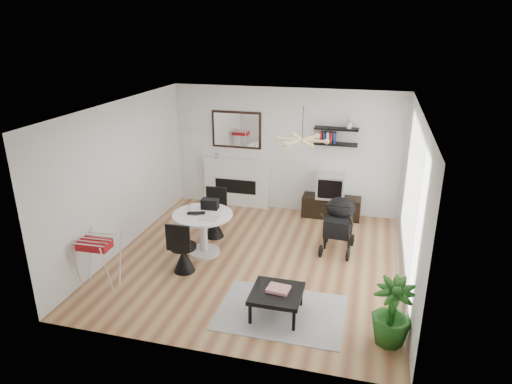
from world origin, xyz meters
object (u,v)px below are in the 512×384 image
(dining_table, at_px, (203,227))
(potted_plant, at_px, (392,312))
(fireplace, at_px, (236,177))
(coffee_table, at_px, (277,294))
(crt_tv, at_px, (331,186))
(stroller, at_px, (339,226))
(drying_rack, at_px, (98,261))
(tv_console, at_px, (331,207))

(dining_table, bearing_deg, potted_plant, -27.76)
(fireplace, bearing_deg, coffee_table, -65.36)
(crt_tv, height_order, dining_table, crt_tv)
(dining_table, bearing_deg, fireplace, 92.78)
(crt_tv, bearing_deg, coffee_table, -95.30)
(fireplace, height_order, stroller, fireplace)
(drying_rack, bearing_deg, crt_tv, 47.13)
(tv_console, height_order, drying_rack, drying_rack)
(stroller, bearing_deg, coffee_table, -102.40)
(fireplace, height_order, tv_console, fireplace)
(tv_console, relative_size, stroller, 1.14)
(dining_table, distance_m, stroller, 2.46)
(drying_rack, bearing_deg, tv_console, 46.85)
(stroller, bearing_deg, fireplace, 150.09)
(stroller, bearing_deg, drying_rack, -143.97)
(fireplace, relative_size, dining_table, 2.01)
(crt_tv, bearing_deg, drying_rack, -130.96)
(stroller, bearing_deg, tv_console, 104.27)
(fireplace, xyz_separation_m, drying_rack, (-1.08, -3.86, -0.24))
(tv_console, relative_size, drying_rack, 1.46)
(fireplace, height_order, drying_rack, fireplace)
(tv_console, distance_m, drying_rack, 4.94)
(crt_tv, xyz_separation_m, coffee_table, (-0.35, -3.75, -0.38))
(tv_console, bearing_deg, dining_table, -132.21)
(crt_tv, distance_m, potted_plant, 4.15)
(dining_table, xyz_separation_m, coffee_table, (1.67, -1.49, -0.18))
(fireplace, relative_size, crt_tv, 3.71)
(drying_rack, relative_size, potted_plant, 0.91)
(stroller, relative_size, potted_plant, 1.17)
(dining_table, height_order, potted_plant, potted_plant)
(dining_table, relative_size, stroller, 0.99)
(crt_tv, bearing_deg, tv_console, 5.42)
(dining_table, relative_size, potted_plant, 1.16)
(tv_console, distance_m, coffee_table, 3.78)
(fireplace, distance_m, potted_plant, 5.31)
(fireplace, bearing_deg, potted_plant, -50.88)
(drying_rack, bearing_deg, dining_table, 48.44)
(dining_table, distance_m, drying_rack, 1.88)
(tv_console, xyz_separation_m, stroller, (0.28, -1.48, 0.23))
(tv_console, height_order, stroller, stroller)
(tv_console, bearing_deg, potted_plant, -73.51)
(fireplace, xyz_separation_m, crt_tv, (2.14, -0.15, 0.03))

